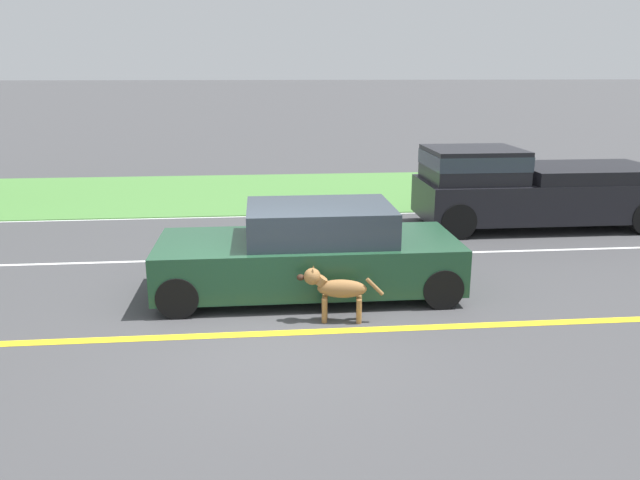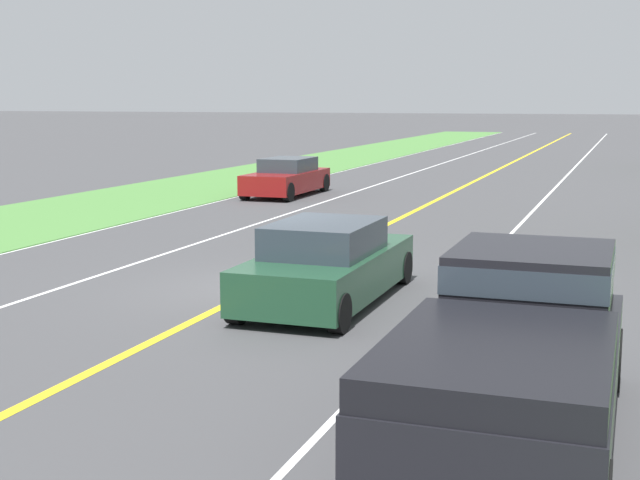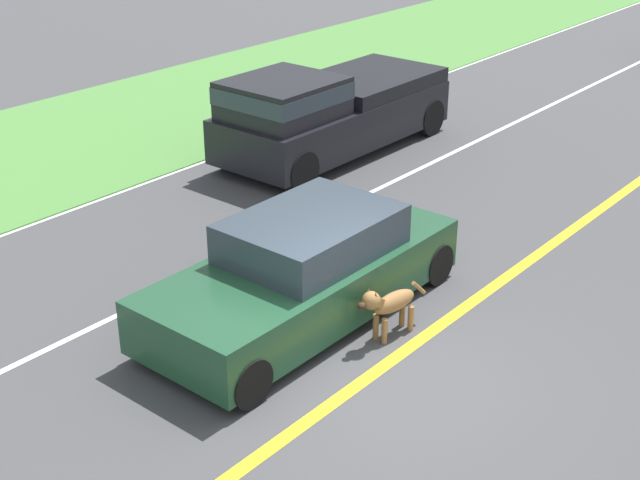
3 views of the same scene
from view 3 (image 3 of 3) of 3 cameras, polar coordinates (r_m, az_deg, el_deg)
The scene contains 7 objects.
ground_plane at distance 10.92m, azimuth 3.54°, elevation -8.47°, with size 400.00×400.00×0.00m, color #424244.
centre_divider_line at distance 10.92m, azimuth 3.54°, elevation -8.45°, with size 0.18×160.00×0.01m, color yellow.
lane_edge_line_right at distance 15.56m, azimuth -17.65°, elevation 1.12°, with size 0.14×160.00×0.01m, color white.
lane_dash_same_dir at distance 12.98m, azimuth -8.99°, elevation -2.87°, with size 0.10×160.00×0.01m, color white.
ego_car at distance 11.78m, azimuth -0.97°, elevation -2.00°, with size 1.91×4.66×1.42m.
dog at distance 11.38m, azimuth 4.41°, elevation -4.09°, with size 0.36×1.22×0.80m.
pickup_truck at distance 17.66m, azimuth 0.45°, elevation 8.31°, with size 2.05×5.24×1.79m.
Camera 3 is at (-5.28, 7.40, 6.05)m, focal length 50.00 mm.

